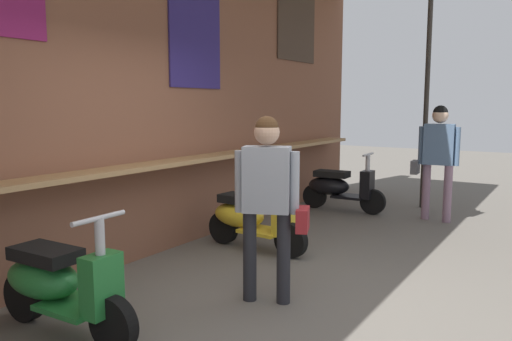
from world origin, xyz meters
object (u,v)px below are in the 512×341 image
Objects in this scene: scooter_yellow at (250,217)px; scooter_black at (338,187)px; shopper_browsing at (269,191)px; scooter_green at (57,283)px; shopper_passing at (438,151)px.

scooter_black is (2.63, 0.00, 0.00)m from scooter_yellow.
shopper_browsing is (-1.26, -1.03, 0.60)m from scooter_yellow.
scooter_green is 2.65m from scooter_yellow.
scooter_green is at bearing -20.56° from shopper_passing.
shopper_passing is (0.12, -1.51, 0.67)m from scooter_black.
shopper_browsing is 4.05m from shopper_passing.
scooter_green is 1.00× the size of scooter_black.
scooter_yellow is 1.00× the size of scooter_black.
scooter_yellow is at bearing 16.69° from shopper_browsing.
scooter_green and scooter_yellow have the same top height.
scooter_green is at bearing -86.24° from scooter_yellow.
scooter_yellow is 3.21m from shopper_passing.
scooter_yellow is at bearing 87.90° from scooter_green.
scooter_green is 1.82m from shopper_browsing.
shopper_browsing reaches higher than scooter_yellow.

